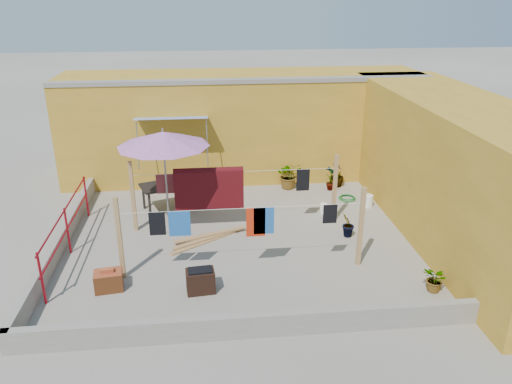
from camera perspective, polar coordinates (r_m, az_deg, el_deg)
ground at (r=11.98m, az=-1.99°, el=-5.50°), size 80.00×80.00×0.00m
wall_back at (r=15.83m, az=-1.51°, el=7.70°), size 11.00×3.27×3.21m
wall_right at (r=12.76m, az=21.91°, el=2.42°), size 2.40×9.00×3.20m
parapet_front at (r=8.84m, az=-0.25°, el=-15.00°), size 8.30×0.16×0.44m
parapet_left at (r=12.33m, az=-21.35°, el=-5.16°), size 0.16×7.30×0.44m
red_railing at (r=11.89m, az=-20.84°, el=-3.43°), size 0.05×4.20×1.10m
clothesline_rig at (r=12.04m, az=-4.80°, el=-0.14°), size 5.09×2.35×1.80m
patio_umbrella at (r=11.80m, az=-10.57°, el=5.90°), size 2.64×2.64×2.60m
outdoor_table at (r=13.61m, az=-9.75°, el=0.70°), size 1.72×1.26×0.73m
brick_stack at (r=10.47m, az=-16.50°, el=-9.66°), size 0.59×0.46×0.47m
lumber_pile at (r=11.98m, az=-5.61°, el=-5.30°), size 1.81×1.18×0.12m
brazier at (r=10.03m, az=-6.36°, el=-10.03°), size 0.59×0.42×0.50m
white_basin at (r=9.56m, az=10.71°, el=-13.55°), size 0.44×0.44×0.08m
water_jug_a at (r=14.05m, az=12.73°, el=-0.99°), size 0.24×0.24×0.38m
water_jug_b at (r=13.44m, az=7.74°, el=-1.87°), size 0.20×0.20×0.31m
green_hose at (r=14.48m, az=10.38°, el=-0.67°), size 0.50×0.50×0.07m
plant_back_a at (r=14.92m, az=3.80°, el=1.93°), size 0.75×0.65×0.83m
plant_back_b at (r=15.25m, az=9.25°, el=1.95°), size 0.54×0.54×0.74m
plant_right_a at (r=14.92m, az=8.56°, el=1.60°), size 0.47×0.49×0.77m
plant_right_b at (r=12.18m, az=10.43°, el=-3.70°), size 0.45×0.46×0.65m
plant_right_c at (r=10.56m, az=19.86°, el=-9.41°), size 0.55×0.59×0.54m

